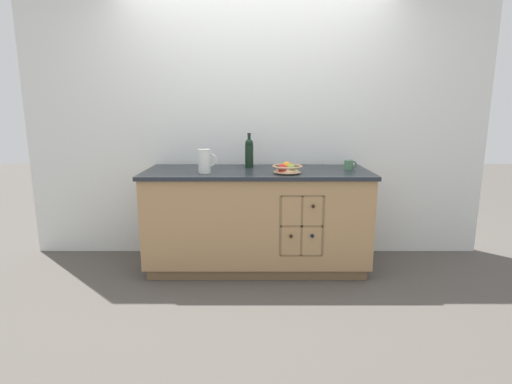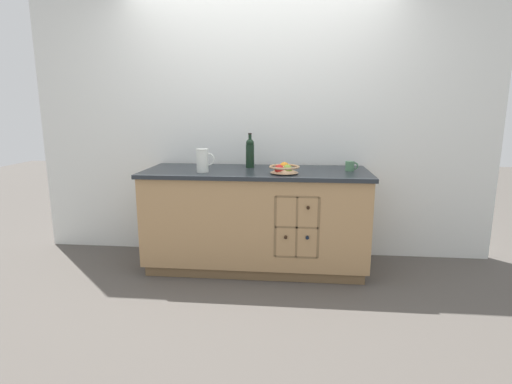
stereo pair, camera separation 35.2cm
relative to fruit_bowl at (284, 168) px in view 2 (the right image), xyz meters
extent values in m
plane|color=#4C4742|center=(-0.25, 0.17, -0.93)|extent=(14.00, 14.00, 0.00)
cube|color=silver|center=(-0.25, 0.59, 0.35)|extent=(4.40, 0.06, 2.55)
cube|color=brown|center=(-0.25, 0.17, -0.88)|extent=(1.85, 0.64, 0.09)
cube|color=tan|center=(-0.25, 0.17, -0.46)|extent=(1.91, 0.70, 0.76)
cube|color=#23282D|center=(-0.25, 0.17, -0.06)|extent=(1.95, 0.74, 0.03)
cube|color=brown|center=(0.11, -0.08, -0.45)|extent=(0.35, 0.01, 0.50)
cube|color=brown|center=(-0.06, -0.13, -0.45)|extent=(0.02, 0.10, 0.50)
cube|color=brown|center=(0.28, -0.13, -0.45)|extent=(0.02, 0.10, 0.50)
cube|color=brown|center=(0.11, -0.13, -0.70)|extent=(0.35, 0.10, 0.02)
cube|color=brown|center=(0.11, -0.13, -0.45)|extent=(0.35, 0.10, 0.02)
cube|color=brown|center=(0.11, -0.13, -0.20)|extent=(0.35, 0.10, 0.02)
cube|color=brown|center=(0.11, -0.13, -0.45)|extent=(0.02, 0.10, 0.50)
cylinder|color=black|center=(0.03, -0.01, -0.53)|extent=(0.07, 0.20, 0.07)
cylinder|color=black|center=(0.03, -0.15, -0.53)|extent=(0.03, 0.09, 0.03)
cylinder|color=black|center=(0.20, 0.00, -0.53)|extent=(0.08, 0.21, 0.08)
cylinder|color=black|center=(0.20, -0.15, -0.53)|extent=(0.03, 0.09, 0.03)
cylinder|color=black|center=(0.20, 0.00, -0.28)|extent=(0.07, 0.21, 0.07)
cylinder|color=black|center=(0.20, -0.15, -0.28)|extent=(0.03, 0.09, 0.03)
cylinder|color=tan|center=(0.00, 0.00, -0.04)|extent=(0.11, 0.11, 0.01)
cone|color=tan|center=(0.00, 0.00, 0.00)|extent=(0.23, 0.23, 0.06)
torus|color=tan|center=(0.00, 0.00, 0.01)|extent=(0.25, 0.25, 0.02)
sphere|color=red|center=(-0.04, -0.04, 0.00)|extent=(0.07, 0.07, 0.07)
sphere|color=#7FA838|center=(0.03, -0.03, 0.00)|extent=(0.07, 0.07, 0.07)
sphere|color=orange|center=(0.00, 0.05, 0.01)|extent=(0.08, 0.08, 0.08)
cylinder|color=silver|center=(-0.69, 0.02, 0.06)|extent=(0.10, 0.10, 0.20)
torus|color=silver|center=(-0.69, 0.02, 0.15)|extent=(0.11, 0.11, 0.01)
torus|color=silver|center=(-0.64, 0.02, 0.07)|extent=(0.11, 0.01, 0.11)
cylinder|color=#4C7A56|center=(0.56, 0.21, 0.00)|extent=(0.08, 0.08, 0.08)
torus|color=#4C7A56|center=(0.60, 0.21, 0.00)|extent=(0.07, 0.01, 0.07)
cylinder|color=black|center=(-0.32, 0.32, 0.06)|extent=(0.08, 0.08, 0.21)
sphere|color=black|center=(-0.32, 0.32, 0.18)|extent=(0.07, 0.07, 0.07)
cylinder|color=black|center=(-0.32, 0.32, 0.21)|extent=(0.03, 0.03, 0.09)
cylinder|color=black|center=(-0.32, 0.32, 0.26)|extent=(0.03, 0.03, 0.01)
camera|label=1|loc=(-0.26, -3.28, 0.48)|focal=28.00mm
camera|label=2|loc=(0.09, -3.26, 0.48)|focal=28.00mm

